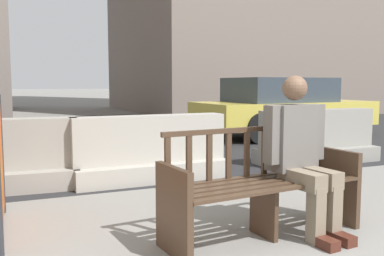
{
  "coord_description": "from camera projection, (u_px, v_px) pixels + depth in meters",
  "views": [
    {
      "loc": [
        -1.47,
        -2.1,
        1.25
      ],
      "look_at": [
        0.38,
        2.3,
        0.75
      ],
      "focal_mm": 40.0,
      "sensor_mm": 36.0,
      "label": 1
    }
  ],
  "objects": [
    {
      "name": "street_bench",
      "position": [
        262.0,
        188.0,
        3.48
      ],
      "size": [
        1.73,
        0.7,
        0.88
      ],
      "color": "#473323",
      "rests_on": "ground"
    },
    {
      "name": "jersey_barrier_right",
      "position": [
        317.0,
        141.0,
        6.75
      ],
      "size": [
        2.01,
        0.7,
        0.84
      ],
      "color": "gray",
      "rests_on": "ground"
    },
    {
      "name": "seated_person",
      "position": [
        300.0,
        151.0,
        3.57
      ],
      "size": [
        0.59,
        0.75,
        1.31
      ],
      "color": "#66605B",
      "rests_on": "ground"
    },
    {
      "name": "car_taxi_near",
      "position": [
        283.0,
        107.0,
        10.12
      ],
      "size": [
        4.36,
        2.07,
        1.38
      ],
      "color": "#DBC64C",
      "rests_on": "ground"
    },
    {
      "name": "street_asphalt",
      "position": [
        77.0,
        134.0,
        10.59
      ],
      "size": [
        120.0,
        12.0,
        0.01
      ],
      "primitive_type": "cube",
      "color": "#28282B",
      "rests_on": "ground"
    },
    {
      "name": "jersey_barrier_centre",
      "position": [
        150.0,
        154.0,
        5.53
      ],
      "size": [
        2.01,
        0.72,
        0.84
      ],
      "color": "#ADA89E",
      "rests_on": "ground"
    }
  ]
}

